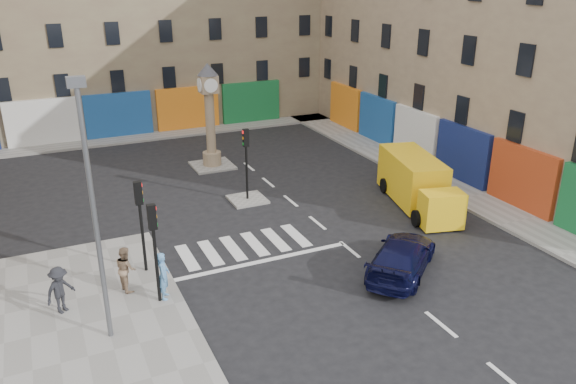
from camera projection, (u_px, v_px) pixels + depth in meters
ground at (362, 260)px, 23.09m from camera, size 120.00×120.00×0.00m
sidewalk_left at (88, 358)px, 17.10m from camera, size 7.00×16.00×0.15m
sidewalk_right at (397, 161)px, 34.90m from camera, size 2.60×30.00×0.15m
sidewalk_far at (151, 136)px, 40.28m from camera, size 32.00×2.40×0.15m
island_near at (248, 199)px, 29.06m from camera, size 1.80×1.80×0.12m
island_far at (212, 166)px, 34.13m from camera, size 2.40×2.40×0.12m
building_right at (491, 25)px, 34.45m from camera, size 10.00×30.00×16.00m
building_far at (125, 8)px, 42.10m from camera, size 32.00×10.00×17.00m
traffic_light_left_near at (154, 238)px, 19.08m from camera, size 0.28×0.22×3.70m
traffic_light_left_far at (140, 212)px, 21.11m from camera, size 0.28×0.22×3.70m
traffic_light_island at (246, 153)px, 28.13m from camera, size 0.28×0.22×3.70m
lamp_post at (93, 202)px, 16.36m from camera, size 0.50×0.25×8.30m
clock_pillar at (210, 109)px, 32.85m from camera, size 1.20×1.20×6.10m
navy_sedan at (402, 256)px, 21.90m from camera, size 4.94×4.65×1.40m
yellow_van at (417, 183)px, 28.18m from camera, size 3.50×6.82×2.38m
pedestrian_blue at (163, 275)px, 19.84m from camera, size 0.59×0.75×1.79m
pedestrian_tan at (126, 269)px, 20.38m from camera, size 0.80×0.95×1.71m
pedestrian_dark at (60, 290)px, 19.02m from camera, size 1.27×1.16×1.71m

